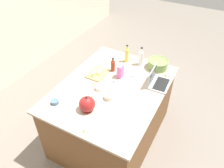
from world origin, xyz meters
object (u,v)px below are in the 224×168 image
object	(u,v)px
mixing_bowl_large	(158,64)
kettle	(87,104)
bottle_vinegar	(141,58)
bottle_oil	(127,55)
cutting_board	(97,74)
ramekin_medium	(55,102)
laptop	(158,81)
ramekin_wide	(99,88)
bottle_soy	(113,66)
butter_stick_right	(94,73)
butter_stick_left	(100,72)
ramekin_small	(109,97)
candy_bag	(120,72)

from	to	relation	value
mixing_bowl_large	kettle	world-z (taller)	kettle
kettle	bottle_vinegar	bearing A→B (deg)	-8.65
bottle_oil	cutting_board	size ratio (longest dim) A/B	0.90
bottle_vinegar	ramekin_medium	distance (m)	1.31
mixing_bowl_large	cutting_board	distance (m)	0.84
laptop	ramekin_medium	world-z (taller)	laptop
bottle_oil	cutting_board	xyz separation A→B (m)	(-0.47, 0.20, -0.10)
bottle_vinegar	mixing_bowl_large	bearing A→B (deg)	-81.33
cutting_board	mixing_bowl_large	bearing A→B (deg)	-51.15
cutting_board	ramekin_wide	xyz separation A→B (m)	(-0.26, -0.18, 0.01)
bottle_soy	butter_stick_right	xyz separation A→B (m)	(-0.21, 0.16, -0.04)
butter_stick_left	ramekin_small	world-z (taller)	same
butter_stick_right	butter_stick_left	bearing A→B (deg)	-39.75
mixing_bowl_large	cutting_board	size ratio (longest dim) A/B	0.96
butter_stick_right	ramekin_wide	size ratio (longest dim) A/B	1.17
cutting_board	bottle_soy	bearing A→B (deg)	-39.48
mixing_bowl_large	ramekin_small	size ratio (longest dim) A/B	2.61
kettle	ramekin_wide	world-z (taller)	kettle
bottle_soy	cutting_board	bearing A→B (deg)	140.52
butter_stick_left	ramekin_small	xyz separation A→B (m)	(-0.36, -0.34, -0.01)
bottle_oil	bottle_soy	world-z (taller)	bottle_oil
kettle	candy_bag	bearing A→B (deg)	-3.86
bottle_soy	butter_stick_left	world-z (taller)	bottle_soy
bottle_soy	butter_stick_left	xyz separation A→B (m)	(-0.15, 0.12, -0.04)
kettle	laptop	bearing A→B (deg)	-33.81
mixing_bowl_large	bottle_vinegar	distance (m)	0.25
bottle_soy	butter_stick_right	size ratio (longest dim) A/B	1.80
ramekin_medium	ramekin_wide	world-z (taller)	ramekin_wide
kettle	ramekin_wide	xyz separation A→B (m)	(0.35, 0.06, -0.06)
ramekin_medium	butter_stick_left	bearing A→B (deg)	-12.18
bottle_oil	bottle_vinegar	xyz separation A→B (m)	(0.02, -0.21, 0.00)
bottle_oil	mixing_bowl_large	bearing A→B (deg)	-82.62
bottle_oil	ramekin_medium	bearing A→B (deg)	163.95
bottle_oil	ramekin_medium	world-z (taller)	bottle_oil
bottle_vinegar	ramekin_medium	world-z (taller)	bottle_vinegar
laptop	mixing_bowl_large	distance (m)	0.37
bottle_oil	ramekin_wide	distance (m)	0.73
laptop	cutting_board	distance (m)	0.79
ramekin_small	butter_stick_left	bearing A→B (deg)	43.52
ramekin_small	cutting_board	bearing A→B (deg)	46.73
butter_stick_left	bottle_vinegar	bearing A→B (deg)	-39.49
bottle_soy	kettle	distance (m)	0.79
cutting_board	ramekin_small	bearing A→B (deg)	-133.27
butter_stick_left	ramekin_medium	bearing A→B (deg)	167.82
bottle_vinegar	butter_stick_right	size ratio (longest dim) A/B	2.47
bottle_oil	bottle_vinegar	distance (m)	0.21
bottle_vinegar	ramekin_medium	bearing A→B (deg)	155.51
bottle_oil	ramekin_small	size ratio (longest dim) A/B	2.44
candy_bag	mixing_bowl_large	bearing A→B (deg)	-39.91
bottle_soy	candy_bag	world-z (taller)	bottle_soy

